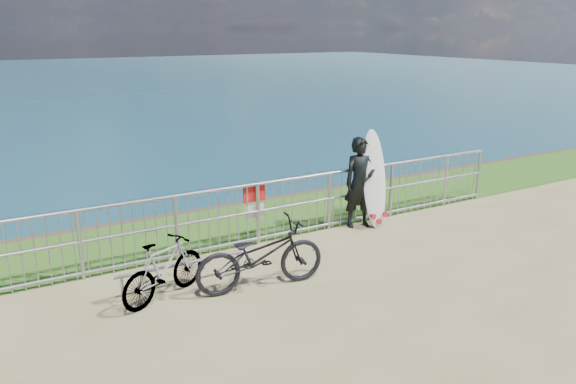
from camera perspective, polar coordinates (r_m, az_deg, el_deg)
grass_strip at (r=11.20m, az=-3.27°, el=-2.91°), size 120.00×120.00×0.00m
railing at (r=10.10m, az=-0.46°, el=-1.63°), size 10.06×0.10×1.13m
surfer at (r=10.74m, az=7.32°, el=0.95°), size 0.71×0.54×1.74m
surfboard at (r=10.80m, az=8.78°, el=0.94°), size 0.54×0.49×1.88m
bicycle_near at (r=8.22m, az=-2.83°, el=-6.45°), size 2.02×0.90×1.02m
bicycle_far at (r=8.11m, az=-12.50°, el=-7.67°), size 1.52×1.00×0.89m
bike_rack at (r=8.41m, az=-10.63°, el=-7.45°), size 1.98×0.05×0.41m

